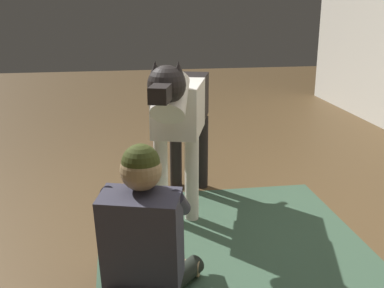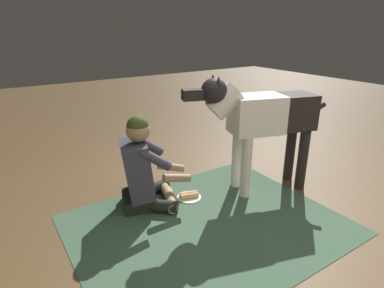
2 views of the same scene
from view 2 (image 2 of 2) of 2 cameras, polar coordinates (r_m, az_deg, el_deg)
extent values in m
plane|color=brown|center=(3.07, 5.30, -11.27)|extent=(15.72, 15.72, 0.00)
cube|color=#3B5842|center=(2.83, 2.81, -14.05)|extent=(2.19, 1.74, 0.01)
cube|color=black|center=(3.11, -9.83, -9.74)|extent=(0.33, 0.40, 0.12)
cylinder|color=black|center=(3.26, -7.36, -8.01)|extent=(0.41, 0.16, 0.11)
cylinder|color=#9B7E56|center=(3.22, -4.49, -8.36)|extent=(0.17, 0.37, 0.09)
cylinder|color=black|center=(2.99, -6.38, -10.75)|extent=(0.37, 0.35, 0.11)
cylinder|color=#9B7E56|center=(3.08, -3.82, -9.83)|extent=(0.22, 0.37, 0.09)
cube|color=#373544|center=(2.97, -9.67, -4.40)|extent=(0.38, 0.46, 0.53)
cylinder|color=#373544|center=(3.08, -7.72, -0.25)|extent=(0.30, 0.16, 0.24)
cylinder|color=#9B7E56|center=(3.16, -3.79, -4.08)|extent=(0.27, 0.18, 0.12)
cylinder|color=#373544|center=(2.76, -6.58, -2.71)|extent=(0.30, 0.16, 0.24)
cylinder|color=#9B7E56|center=(2.94, -2.71, -6.02)|extent=(0.28, 0.11, 0.12)
sphere|color=#9B7E56|center=(2.84, -9.56, 2.40)|extent=(0.21, 0.21, 0.21)
sphere|color=#363F18|center=(2.83, -9.61, 3.11)|extent=(0.19, 0.19, 0.19)
cylinder|color=silver|center=(3.16, 9.55, -4.11)|extent=(0.10, 0.10, 0.62)
cylinder|color=silver|center=(3.34, 7.91, -2.59)|extent=(0.10, 0.10, 0.62)
cylinder|color=black|center=(3.46, 18.95, -2.74)|extent=(0.10, 0.10, 0.62)
cylinder|color=black|center=(3.63, 16.98, -1.42)|extent=(0.10, 0.10, 0.62)
cube|color=silver|center=(3.15, 11.38, 5.20)|extent=(0.57, 0.45, 0.36)
cube|color=black|center=(3.33, 17.20, 5.54)|extent=(0.50, 0.42, 0.34)
cylinder|color=silver|center=(2.97, 5.78, 7.57)|extent=(0.41, 0.32, 0.36)
sphere|color=black|center=(2.92, 3.93, 9.28)|extent=(0.24, 0.24, 0.24)
cube|color=black|center=(2.86, 0.07, 8.73)|extent=(0.20, 0.16, 0.10)
cone|color=black|center=(2.84, 4.71, 10.81)|extent=(0.11, 0.11, 0.11)
cone|color=black|center=(2.97, 3.71, 11.26)|extent=(0.11, 0.11, 0.11)
cylinder|color=black|center=(3.47, 20.34, 5.13)|extent=(0.32, 0.14, 0.21)
cylinder|color=white|center=(3.22, -0.54, -9.44)|extent=(0.24, 0.24, 0.01)
cylinder|color=#D8B874|center=(3.22, -0.65, -8.79)|extent=(0.19, 0.09, 0.05)
cylinder|color=#D8B874|center=(3.18, -0.42, -9.15)|extent=(0.19, 0.09, 0.05)
cylinder|color=#99442F|center=(3.20, -0.54, -8.86)|extent=(0.19, 0.09, 0.04)
camera|label=1|loc=(2.82, -58.61, 9.96)|focal=44.47mm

